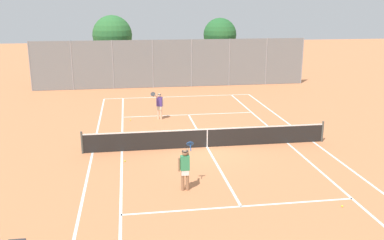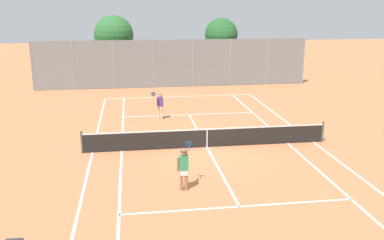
% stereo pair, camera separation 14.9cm
% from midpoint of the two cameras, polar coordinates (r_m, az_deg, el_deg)
% --- Properties ---
extents(ground_plane, '(120.00, 120.00, 0.00)m').
position_cam_midpoint_polar(ground_plane, '(20.99, 2.20, -3.65)').
color(ground_plane, '#CC7A4C').
extents(court_line_markings, '(11.10, 23.90, 0.01)m').
position_cam_midpoint_polar(court_line_markings, '(20.99, 2.20, -3.64)').
color(court_line_markings, white).
rests_on(court_line_markings, ground).
extents(tennis_net, '(12.00, 0.10, 1.07)m').
position_cam_midpoint_polar(tennis_net, '(20.83, 2.22, -2.33)').
color(tennis_net, '#474C47').
rests_on(tennis_net, ground).
extents(player_near_side, '(0.67, 0.73, 1.77)m').
position_cam_midpoint_polar(player_near_side, '(16.00, -0.83, -6.29)').
color(player_near_side, '#936B4C').
rests_on(player_near_side, ground).
extents(player_far_left, '(0.82, 0.70, 1.77)m').
position_cam_midpoint_polar(player_far_left, '(25.84, -4.14, 2.09)').
color(player_far_left, beige).
rests_on(player_far_left, ground).
extents(loose_tennis_ball_0, '(0.07, 0.07, 0.07)m').
position_cam_midpoint_polar(loose_tennis_ball_0, '(23.04, 2.02, -1.83)').
color(loose_tennis_ball_0, '#D1DB33').
rests_on(loose_tennis_ball_0, ground).
extents(loose_tennis_ball_1, '(0.07, 0.07, 0.07)m').
position_cam_midpoint_polar(loose_tennis_ball_1, '(15.93, 19.50, -10.84)').
color(loose_tennis_ball_1, '#D1DB33').
rests_on(loose_tennis_ball_1, ground).
extents(loose_tennis_ball_2, '(0.07, 0.07, 0.07)m').
position_cam_midpoint_polar(loose_tennis_ball_2, '(19.34, -8.77, -5.41)').
color(loose_tennis_ball_2, '#D1DB33').
rests_on(loose_tennis_ball_2, ground).
extents(loose_tennis_ball_3, '(0.07, 0.07, 0.07)m').
position_cam_midpoint_polar(loose_tennis_ball_3, '(25.97, -8.00, 0.01)').
color(loose_tennis_ball_3, '#D1DB33').
rests_on(loose_tennis_ball_3, ground).
extents(loose_tennis_ball_5, '(0.07, 0.07, 0.07)m').
position_cam_midpoint_polar(loose_tennis_ball_5, '(23.61, 1.64, -1.40)').
color(loose_tennis_ball_5, '#D1DB33').
rests_on(loose_tennis_ball_5, ground).
extents(back_fence, '(22.77, 0.08, 3.96)m').
position_cam_midpoint_polar(back_fence, '(35.82, -2.35, 7.54)').
color(back_fence, gray).
rests_on(back_fence, ground).
extents(tree_behind_left, '(3.41, 3.41, 5.85)m').
position_cam_midpoint_polar(tree_behind_left, '(38.48, -10.31, 10.96)').
color(tree_behind_left, brown).
rests_on(tree_behind_left, ground).
extents(tree_behind_right, '(2.85, 2.85, 5.61)m').
position_cam_midpoint_polar(tree_behind_right, '(37.93, 4.09, 11.12)').
color(tree_behind_right, brown).
rests_on(tree_behind_right, ground).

